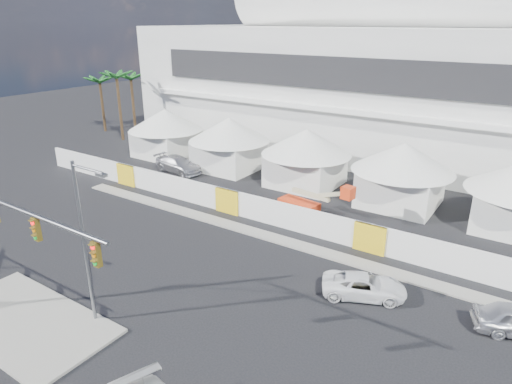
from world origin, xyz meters
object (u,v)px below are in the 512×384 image
Objects in this scene: lot_car_c at (178,164)px; streetlight_median at (86,234)px; pickup_curb at (364,286)px; boom_lift at (306,204)px.

lot_car_c is 0.65× the size of streetlight_median.
lot_car_c is 25.41m from streetlight_median.
pickup_curb is 0.85× the size of lot_car_c.
boom_lift is (2.33, 18.51, -4.17)m from streetlight_median.
pickup_curb is 15.21m from streetlight_median.
boom_lift is at bearing 20.09° from pickup_curb.
streetlight_median is (-10.59, -9.98, 4.41)m from pickup_curb.
boom_lift is at bearing 82.83° from streetlight_median.
streetlight_median reaches higher than lot_car_c.
lot_car_c is at bearing -179.44° from boom_lift.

